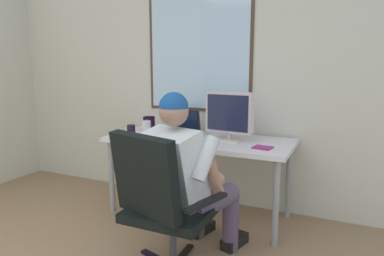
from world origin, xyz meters
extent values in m
cube|color=beige|center=(0.00, 2.68, 1.28)|extent=(4.60, 0.06, 2.56)
cube|color=#4C3828|center=(-0.01, 2.64, 1.48)|extent=(1.07, 0.01, 1.16)
cube|color=silver|center=(-0.01, 2.64, 1.48)|extent=(1.01, 0.02, 1.10)
cylinder|color=#8F9597|center=(-0.59, 1.99, 0.34)|extent=(0.05, 0.05, 0.68)
cylinder|color=#8F9597|center=(0.90, 1.99, 0.34)|extent=(0.05, 0.05, 0.68)
cylinder|color=#8F9597|center=(-0.59, 2.55, 0.34)|extent=(0.05, 0.05, 0.68)
cylinder|color=#8F9597|center=(0.90, 2.55, 0.34)|extent=(0.05, 0.05, 0.68)
cube|color=white|center=(0.16, 2.27, 0.69)|extent=(1.62, 0.69, 0.04)
cube|color=black|center=(0.34, 1.57, 0.01)|extent=(0.05, 0.31, 0.02)
cylinder|color=#3F3F44|center=(0.34, 1.41, 0.21)|extent=(0.05, 0.05, 0.37)
cube|color=black|center=(0.34, 1.41, 0.41)|extent=(0.52, 0.52, 0.06)
cube|color=black|center=(0.28, 1.19, 0.70)|extent=(0.51, 0.26, 0.51)
cube|color=black|center=(0.61, 1.33, 0.54)|extent=(0.15, 0.37, 0.02)
cube|color=black|center=(0.07, 1.49, 0.54)|extent=(0.15, 0.37, 0.02)
cylinder|color=#55455D|center=(0.56, 1.60, 0.44)|extent=(0.26, 0.45, 0.15)
cylinder|color=#55455D|center=(0.62, 1.80, 0.22)|extent=(0.12, 0.12, 0.44)
cube|color=black|center=(0.63, 1.86, 0.04)|extent=(0.16, 0.26, 0.08)
cylinder|color=#55455D|center=(0.25, 1.69, 0.44)|extent=(0.26, 0.45, 0.15)
cylinder|color=#55455D|center=(0.31, 1.89, 0.22)|extent=(0.12, 0.12, 0.44)
cube|color=black|center=(0.33, 1.95, 0.04)|extent=(0.16, 0.26, 0.08)
cube|color=silver|center=(0.34, 1.44, 0.69)|extent=(0.46, 0.42, 0.53)
sphere|color=#A97961|center=(0.34, 1.44, 1.06)|extent=(0.19, 0.19, 0.19)
sphere|color=#1A4B8D|center=(0.34, 1.44, 1.09)|extent=(0.19, 0.19, 0.19)
cylinder|color=silver|center=(0.57, 1.43, 0.79)|extent=(0.15, 0.24, 0.28)
cylinder|color=#A97961|center=(0.59, 1.52, 0.65)|extent=(0.12, 0.19, 0.27)
sphere|color=#A97961|center=(0.60, 1.55, 0.62)|extent=(0.09, 0.09, 0.09)
cylinder|color=silver|center=(0.15, 1.55, 0.79)|extent=(0.14, 0.21, 0.29)
cylinder|color=#A97961|center=(0.19, 1.69, 0.74)|extent=(0.11, 0.13, 0.27)
sphere|color=#A97961|center=(0.21, 1.78, 0.80)|extent=(0.09, 0.09, 0.09)
cube|color=beige|center=(0.43, 2.29, 0.72)|extent=(0.24, 0.20, 0.02)
cylinder|color=beige|center=(0.43, 2.29, 0.76)|extent=(0.04, 0.04, 0.05)
cube|color=beige|center=(0.43, 2.29, 0.96)|extent=(0.41, 0.12, 0.34)
cube|color=#191E38|center=(0.43, 2.24, 0.96)|extent=(0.36, 0.04, 0.30)
cube|color=black|center=(-0.05, 2.27, 0.72)|extent=(0.35, 0.29, 0.02)
cube|color=black|center=(-0.05, 2.27, 0.73)|extent=(0.31, 0.25, 0.00)
cube|color=black|center=(-0.02, 2.40, 0.84)|extent=(0.31, 0.11, 0.22)
cube|color=#0F1933|center=(-0.03, 2.39, 0.84)|extent=(0.28, 0.09, 0.20)
cylinder|color=silver|center=(-0.27, 2.11, 0.71)|extent=(0.07, 0.07, 0.00)
cylinder|color=silver|center=(-0.27, 2.11, 0.75)|extent=(0.01, 0.01, 0.06)
cylinder|color=silver|center=(-0.27, 2.11, 0.82)|extent=(0.08, 0.08, 0.08)
cylinder|color=#4E0921|center=(-0.27, 2.11, 0.79)|extent=(0.07, 0.07, 0.03)
cube|color=black|center=(-0.43, 2.40, 0.78)|extent=(0.09, 0.09, 0.14)
cylinder|color=#333338|center=(-0.42, 2.35, 0.80)|extent=(0.06, 0.01, 0.06)
cube|color=#981A74|center=(0.76, 2.14, 0.72)|extent=(0.16, 0.15, 0.01)
cylinder|color=black|center=(-0.44, 2.11, 0.76)|extent=(0.07, 0.07, 0.10)
camera|label=1|loc=(1.36, -0.50, 1.36)|focal=32.81mm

